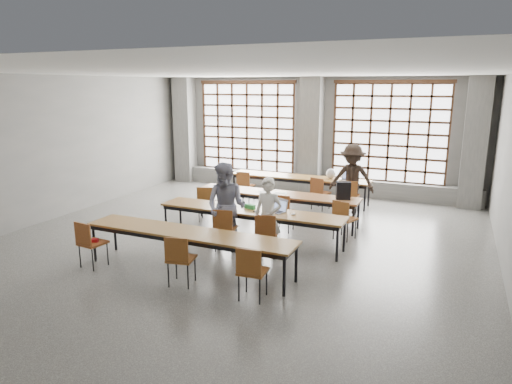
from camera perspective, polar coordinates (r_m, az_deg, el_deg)
floor at (r=9.66m, az=-2.51°, el=-6.48°), size 11.00×11.00×0.00m
ceiling at (r=9.09m, az=-2.74°, el=14.76°), size 11.00×11.00×0.00m
wall_back at (r=14.31m, az=7.29°, el=7.09°), size 10.00×0.00×10.00m
wall_left at (r=12.26m, az=-24.13°, el=5.03°), size 0.00×11.00×11.00m
column_left at (r=15.93m, az=-8.85°, el=7.66°), size 0.60×0.55×3.50m
column_mid at (r=14.04m, az=6.96°, el=6.99°), size 0.60×0.55×3.50m
column_right at (r=13.45m, az=25.70°, el=5.51°), size 0.60×0.55×3.50m
window_left at (r=15.01m, az=-1.11°, el=8.06°), size 3.32×0.12×3.00m
window_right at (r=13.74m, az=16.30°, el=7.05°), size 3.32×0.12×3.00m
sill_ledge at (r=14.35m, az=6.89°, el=1.05°), size 9.80×0.35×0.50m
desk_row_a at (r=12.97m, az=5.40°, el=1.66°), size 4.00×0.70×0.73m
desk_row_b at (r=10.96m, az=2.57°, el=-0.45°), size 4.00×0.70×0.73m
desk_row_c at (r=9.49m, az=-0.70°, el=-2.61°), size 4.00×0.70×0.73m
desk_row_d at (r=8.20m, az=-8.45°, el=-5.35°), size 4.00×0.70×0.73m
chair_back_left at (r=12.94m, az=-1.40°, el=1.10°), size 0.42×0.43×0.88m
chair_back_mid at (r=12.19m, az=7.91°, el=0.22°), size 0.53×0.53×0.88m
chair_back_right at (r=12.00m, az=11.69°, el=-0.14°), size 0.43×0.43×0.88m
chair_mid_left at (r=11.11m, az=-6.22°, el=-1.02°), size 0.52×0.53×0.88m
chair_mid_centre at (r=10.28m, az=3.38°, el=-2.12°), size 0.43×0.44×0.88m
chair_mid_right at (r=9.91m, az=10.85°, el=-2.93°), size 0.53×0.53×0.88m
chair_front_left at (r=9.11m, az=-3.97°, el=-4.17°), size 0.50×0.50×0.88m
chair_front_right at (r=8.74m, az=1.28°, el=-4.89°), size 0.50×0.51×0.88m
chair_near_left at (r=8.79m, az=-20.16°, el=-5.63°), size 0.47×0.47×0.88m
chair_near_mid at (r=7.64m, az=-9.55°, el=-7.83°), size 0.49×0.50×0.88m
chair_near_right at (r=7.05m, az=-0.61°, el=-9.47°), size 0.45×0.46×0.88m
student_male at (r=8.79m, az=1.50°, el=-3.17°), size 0.57×0.37×1.55m
student_female at (r=9.13m, az=-3.73°, el=-1.85°), size 0.87×0.68×1.77m
student_back at (r=12.05m, az=11.89°, el=1.64°), size 1.16×0.68×1.78m
laptop_front at (r=9.34m, az=2.76°, el=-2.08°), size 0.45×0.42×0.26m
laptop_back at (r=12.70m, az=11.37°, el=1.79°), size 0.39×0.34×0.26m
mouse at (r=9.11m, az=4.69°, el=-2.78°), size 0.11×0.09×0.04m
green_box at (r=9.55m, az=-0.78°, el=-1.82°), size 0.27×0.16×0.09m
phone at (r=9.31m, az=0.05°, el=-2.45°), size 0.13×0.06×0.01m
paper_sheet_b at (r=11.01m, az=1.03°, el=-0.02°), size 0.35×0.31×0.00m
paper_sheet_c at (r=10.91m, az=3.07°, el=-0.16°), size 0.34×0.27×0.00m
backpack at (r=10.49m, az=10.86°, el=0.19°), size 0.37×0.29×0.40m
plastic_bag at (r=12.73m, az=9.33°, el=2.28°), size 0.32×0.29×0.29m
red_pouch at (r=8.85m, az=-19.75°, el=-5.72°), size 0.22×0.15×0.06m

